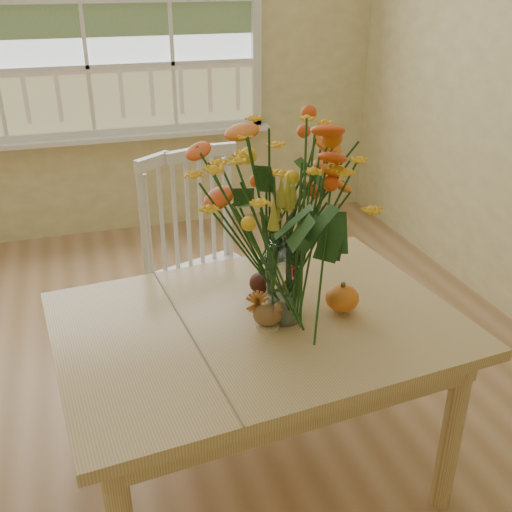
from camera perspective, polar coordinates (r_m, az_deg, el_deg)
name	(u,v)px	position (r m, az deg, el deg)	size (l,w,h in m)	color
floor	(152,441)	(2.56, -9.83, -17.01)	(4.00, 4.50, 0.01)	#A2784E
wall_back	(83,33)	(4.16, -16.14, 19.71)	(4.00, 0.02, 2.70)	#C7B87F
window	(80,2)	(4.11, -16.44, 22.16)	(2.42, 0.12, 1.74)	silver
dining_table	(258,343)	(2.01, 0.17, -8.26)	(1.36, 1.03, 0.68)	tan
windsor_chair	(202,261)	(2.61, -5.12, -0.51)	(0.59, 0.58, 1.02)	white
flower_vase	(286,205)	(1.80, 2.85, 4.85)	(0.55, 0.55, 0.65)	white
pumpkin	(342,299)	(2.01, 8.20, -4.11)	(0.11, 0.11, 0.09)	orange
turkey_figurine	(268,315)	(1.89, 1.13, -5.61)	(0.11, 0.09, 0.12)	#CCB78C
dark_gourd	(262,284)	(2.09, 0.53, -2.68)	(0.13, 0.10, 0.08)	#38160F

